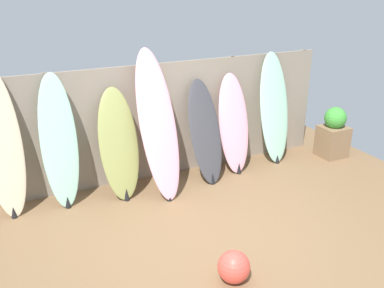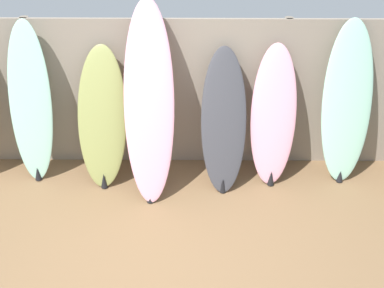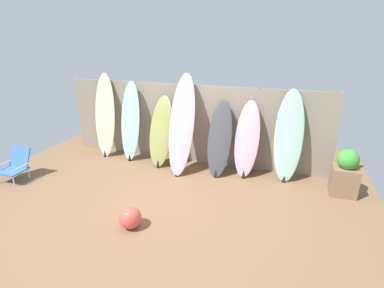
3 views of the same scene
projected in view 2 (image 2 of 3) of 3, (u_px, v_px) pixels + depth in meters
name	position (u px, v px, depth m)	size (l,w,h in m)	color
ground	(148.00, 275.00, 4.96)	(7.68, 7.68, 0.00)	brown
fence_back	(159.00, 94.00, 6.21)	(6.08, 0.11, 1.80)	gray
surfboard_seafoam_1	(31.00, 105.00, 5.95)	(0.51, 0.41, 1.85)	#9ED6BC
surfboard_olive_2	(102.00, 119.00, 5.96)	(0.59, 0.62, 1.57)	olive
surfboard_pink_3	(149.00, 104.00, 5.70)	(0.57, 0.90, 2.08)	pink
surfboard_charcoal_4	(224.00, 122.00, 5.92)	(0.51, 0.65, 1.55)	#38383D
surfboard_pink_5	(273.00, 117.00, 5.98)	(0.55, 0.56, 1.58)	pink
surfboard_seafoam_6	(347.00, 104.00, 5.94)	(0.58, 0.48, 1.85)	#9ED6BC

